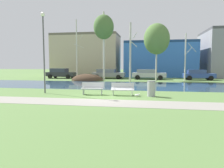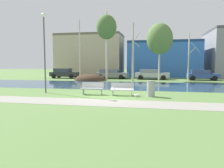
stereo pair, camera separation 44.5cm
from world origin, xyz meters
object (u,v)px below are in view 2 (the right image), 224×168
parked_hatch_third_silver (151,74)px  parked_wagon_fourth_blue (202,75)px  parked_sedan_second_grey (111,74)px  trash_bin (151,88)px  bench_right (122,89)px  bench_left (92,88)px  streetlamp (44,41)px  parked_van_nearest_dark (64,73)px  seagull (137,95)px

parked_hatch_third_silver → parked_wagon_fourth_blue: 6.70m
parked_sedan_second_grey → parked_wagon_fourth_blue: (12.60, -0.49, -0.01)m
trash_bin → parked_sedan_second_grey: 17.79m
bench_right → parked_sedan_second_grey: size_ratio=0.34×
bench_left → parked_sedan_second_grey: (-2.03, 16.51, 0.29)m
streetlamp → parked_van_nearest_dark: streetlamp is taller
seagull → parked_van_nearest_dark: bearing=126.9°
parked_hatch_third_silver → parked_wagon_fourth_blue: size_ratio=1.16×
streetlamp → parked_wagon_fourth_blue: size_ratio=1.44×
parked_sedan_second_grey → parked_hatch_third_silver: bearing=-2.7°
bench_left → streetlamp: 5.09m
bench_left → parked_van_nearest_dark: (-9.33, 16.12, 0.32)m
bench_left → parked_sedan_second_grey: 16.64m
seagull → parked_wagon_fourth_blue: size_ratio=0.09×
bench_left → trash_bin: (4.12, -0.19, 0.08)m
parked_sedan_second_grey → parked_wagon_fourth_blue: size_ratio=1.17×
streetlamp → parked_sedan_second_grey: (1.72, 16.33, -3.15)m
bench_left → streetlamp: bearing=177.3°
seagull → parked_sedan_second_grey: size_ratio=0.08×
seagull → parked_hatch_third_silver: parked_hatch_third_silver is taller
bench_right → parked_sedan_second_grey: bearing=104.2°
bench_right → parked_van_nearest_dark: 19.80m
bench_left → seagull: size_ratio=4.22×
trash_bin → parked_wagon_fourth_blue: 17.45m
trash_bin → parked_wagon_fourth_blue: size_ratio=0.26×
parked_van_nearest_dark → bench_right: bearing=-54.5°
bench_left → parked_wagon_fourth_blue: bearing=56.6°
trash_bin → parked_sedan_second_grey: bearing=110.2°
bench_right → parked_sedan_second_grey: 17.03m
parked_van_nearest_dark → parked_hatch_third_silver: 13.19m
trash_bin → seagull: (-0.91, -0.40, -0.42)m
trash_bin → parked_van_nearest_dark: (-13.44, 16.31, 0.24)m
bench_left → parked_sedan_second_grey: bearing=97.0°
parked_van_nearest_dark → parked_sedan_second_grey: size_ratio=0.92×
bench_right → parked_hatch_third_silver: 16.32m
parked_van_nearest_dark → parked_sedan_second_grey: 7.30m
parked_sedan_second_grey → parked_wagon_fourth_blue: 12.61m
streetlamp → parked_sedan_second_grey: streetlamp is taller
bench_left → streetlamp: streetlamp is taller
bench_right → parked_hatch_third_silver: bearing=84.0°
seagull → streetlamp: size_ratio=0.07×
seagull → parked_sedan_second_grey: (-5.24, 17.10, 0.63)m
parked_sedan_second_grey → bench_right: bearing=-75.8°
bench_right → trash_bin: trash_bin is taller
bench_left → streetlamp: (-3.75, 0.18, 3.44)m
bench_left → trash_bin: 4.12m
trash_bin → parked_van_nearest_dark: bearing=129.5°
bench_right → parked_sedan_second_grey: (-4.19, 16.51, 0.29)m
bench_left → parked_sedan_second_grey: size_ratio=0.34×
bench_left → trash_bin: trash_bin is taller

